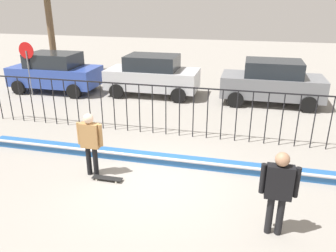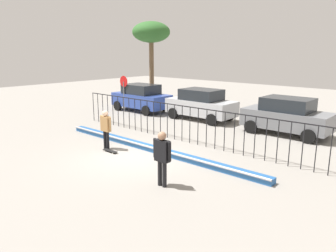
% 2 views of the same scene
% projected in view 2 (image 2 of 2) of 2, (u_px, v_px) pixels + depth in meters
% --- Properties ---
extents(ground_plane, '(60.00, 60.00, 0.00)m').
position_uv_depth(ground_plane, '(134.00, 156.00, 13.25)').
color(ground_plane, gray).
extents(bowl_coping_ledge, '(11.00, 0.40, 0.27)m').
position_uv_depth(bowl_coping_ledge, '(151.00, 148.00, 13.94)').
color(bowl_coping_ledge, '#235699').
rests_on(bowl_coping_ledge, ground).
extents(perimeter_fence, '(14.04, 0.04, 1.72)m').
position_uv_depth(perimeter_fence, '(182.00, 119.00, 15.23)').
color(perimeter_fence, black).
rests_on(perimeter_fence, ground).
extents(skateboarder, '(0.70, 0.26, 1.72)m').
position_uv_depth(skateboarder, '(106.00, 126.00, 14.04)').
color(skateboarder, black).
rests_on(skateboarder, ground).
extents(skateboard, '(0.80, 0.20, 0.07)m').
position_uv_depth(skateboard, '(110.00, 151.00, 13.81)').
color(skateboard, black).
rests_on(skateboard, ground).
extents(camera_operator, '(0.72, 0.27, 1.79)m').
position_uv_depth(camera_operator, '(162.00, 154.00, 10.13)').
color(camera_operator, black).
rests_on(camera_operator, ground).
extents(parked_car_blue, '(4.30, 2.12, 1.90)m').
position_uv_depth(parked_car_blue, '(141.00, 97.00, 22.86)').
color(parked_car_blue, '#2D479E').
rests_on(parked_car_blue, ground).
extents(parked_car_silver, '(4.30, 2.12, 1.90)m').
position_uv_depth(parked_car_silver, '(201.00, 104.00, 20.07)').
color(parked_car_silver, '#B7BABF').
rests_on(parked_car_silver, ground).
extents(parked_car_gray, '(4.30, 2.12, 1.90)m').
position_uv_depth(parked_car_gray, '(287.00, 116.00, 16.50)').
color(parked_car_gray, slate).
rests_on(parked_car_gray, ground).
extents(stop_sign, '(0.76, 0.07, 2.50)m').
position_uv_depth(stop_sign, '(124.00, 89.00, 22.55)').
color(stop_sign, slate).
rests_on(stop_sign, ground).
extents(palm_tree_short, '(2.93, 2.93, 6.39)m').
position_uv_depth(palm_tree_short, '(151.00, 34.00, 25.07)').
color(palm_tree_short, brown).
rests_on(palm_tree_short, ground).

